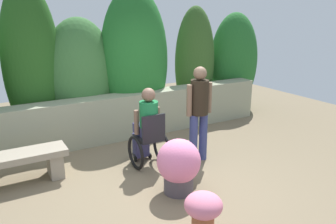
% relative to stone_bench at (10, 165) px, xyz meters
% --- Properties ---
extents(ground_plane, '(12.75, 12.75, 0.00)m').
position_rel_stone_bench_xyz_m(ground_plane, '(1.91, -1.09, -0.32)').
color(ground_plane, '#77674E').
extents(stone_retaining_wall, '(7.12, 0.42, 0.90)m').
position_rel_stone_bench_xyz_m(stone_retaining_wall, '(1.91, 1.02, 0.13)').
color(stone_retaining_wall, gray).
rests_on(stone_retaining_wall, ground).
extents(hedge_backdrop, '(8.53, 1.27, 3.09)m').
position_rel_stone_bench_xyz_m(hedge_backdrop, '(1.57, 1.61, 1.05)').
color(hedge_backdrop, '#284A28').
rests_on(hedge_backdrop, ground).
extents(stone_bench, '(1.60, 0.45, 0.48)m').
position_rel_stone_bench_xyz_m(stone_bench, '(0.00, 0.00, 0.00)').
color(stone_bench, gray).
rests_on(stone_bench, ground).
extents(person_in_wheelchair, '(0.53, 0.66, 1.33)m').
position_rel_stone_bench_xyz_m(person_in_wheelchair, '(2.05, -0.39, 0.30)').
color(person_in_wheelchair, black).
rests_on(person_in_wheelchair, ground).
extents(person_standing_companion, '(0.49, 0.30, 1.63)m').
position_rel_stone_bench_xyz_m(person_standing_companion, '(2.88, -0.65, 0.61)').
color(person_standing_companion, navy).
rests_on(person_standing_companion, ground).
extents(flower_pot_purple_near, '(0.44, 0.44, 0.53)m').
position_rel_stone_bench_xyz_m(flower_pot_purple_near, '(1.76, -2.36, 0.00)').
color(flower_pot_purple_near, '#974F31').
rests_on(flower_pot_purple_near, ground).
extents(flower_pot_terracotta_by_wall, '(0.61, 0.61, 0.79)m').
position_rel_stone_bench_xyz_m(flower_pot_terracotta_by_wall, '(2.03, -1.39, 0.09)').
color(flower_pot_terracotta_by_wall, '#4E4650').
rests_on(flower_pot_terracotta_by_wall, ground).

